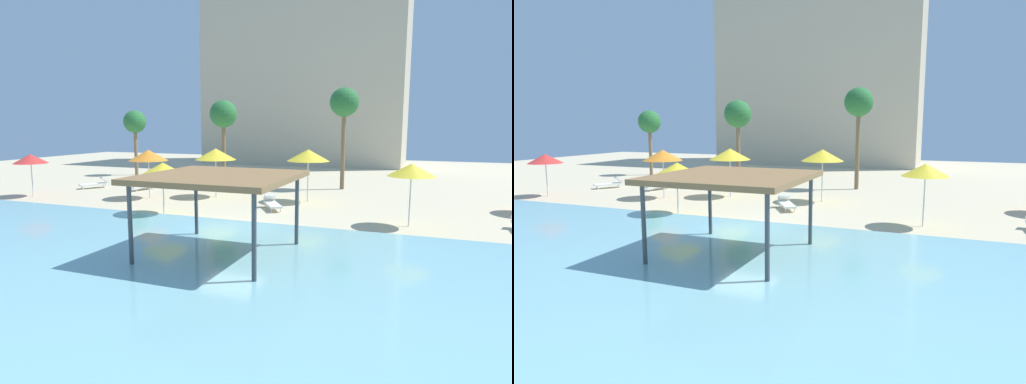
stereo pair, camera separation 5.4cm
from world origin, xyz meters
The scene contains 16 objects.
ground_plane centered at (0.00, 0.00, 0.00)m, with size 80.00×80.00×0.00m, color beige.
lagoon_water centered at (0.00, -5.25, 0.02)m, with size 44.00×13.50×0.04m, color #7AB7C1.
shade_pavilion centered at (1.24, -3.42, 2.55)m, with size 4.79×4.79×2.71m.
beach_umbrella_red_1 centered at (-14.61, 3.23, 2.28)m, with size 2.00×2.00×2.56m.
beach_umbrella_yellow_2 centered at (-4.30, 7.25, 2.56)m, with size 2.44×2.44×2.90m.
beach_umbrella_yellow_3 centered at (6.90, 3.26, 2.42)m, with size 1.98×1.98×2.70m.
beach_umbrella_yellow_4 centered at (-4.32, 1.67, 2.20)m, with size 2.19×2.19×2.51m.
beach_umbrella_yellow_5 centered at (1.27, 7.60, 2.62)m, with size 2.36×2.36×2.94m.
beach_umbrella_orange_6 centered at (-7.71, 5.33, 2.53)m, with size 2.29×2.29×2.85m.
lounge_chair_1 centered at (-10.02, 8.06, 0.33)m, with size 1.10×1.99×0.74m.
lounge_chair_2 centered at (-13.60, 7.49, 0.33)m, with size 1.57×1.90×0.74m.
lounge_chair_3 centered at (0.16, 4.78, 0.33)m, with size 1.52×1.93×0.74m.
palm_tree_0 centered at (2.14, 13.21, 5.58)m, with size 1.90×1.90×6.71m.
palm_tree_1 centered at (-15.91, 15.13, 4.42)m, with size 1.90×1.90×5.48m.
palm_tree_2 centered at (-5.92, 11.70, 4.89)m, with size 1.90×1.90×5.97m.
hotel_block_0 centered at (-5.72, 32.05, 10.69)m, with size 21.30×8.88×21.37m, color beige.
Camera 2 is at (7.72, -16.33, 4.33)m, focal length 31.11 mm.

